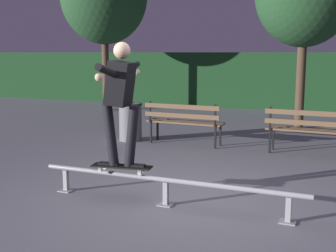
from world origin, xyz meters
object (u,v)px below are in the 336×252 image
(grind_rail, at_px, (166,184))
(trash_can, at_px, (130,121))
(park_bench_left_center, at_px, (310,127))
(skateboard, at_px, (122,167))
(skateboarder, at_px, (121,94))
(park_bench_leftmost, at_px, (184,119))

(grind_rail, relative_size, trash_can, 4.34)
(park_bench_left_center, bearing_deg, skateboard, -119.66)
(skateboarder, distance_m, trash_can, 4.00)
(skateboarder, xyz_separation_m, trash_can, (-1.70, 3.49, -0.95))
(trash_can, bearing_deg, park_bench_left_center, -0.18)
(grind_rail, relative_size, skateboarder, 2.23)
(grind_rail, distance_m, park_bench_leftmost, 3.66)
(skateboarder, bearing_deg, skateboard, -171.58)
(park_bench_left_center, bearing_deg, skateboarder, -119.62)
(grind_rail, height_order, trash_can, trash_can)
(skateboard, xyz_separation_m, skateboarder, (0.00, 0.00, 0.94))
(park_bench_leftmost, distance_m, trash_can, 1.23)
(skateboard, distance_m, skateboarder, 0.94)
(trash_can, bearing_deg, skateboard, -64.08)
(park_bench_left_center, xyz_separation_m, trash_can, (-3.68, 0.01, -0.12))
(park_bench_left_center, height_order, trash_can, park_bench_left_center)
(park_bench_leftmost, height_order, trash_can, park_bench_leftmost)
(park_bench_leftmost, xyz_separation_m, park_bench_left_center, (2.46, 0.00, 0.00))
(skateboarder, height_order, trash_can, skateboarder)
(grind_rail, distance_m, skateboarder, 1.25)
(grind_rail, bearing_deg, park_bench_leftmost, 107.39)
(grind_rail, xyz_separation_m, park_bench_leftmost, (-1.09, 3.48, 0.27))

